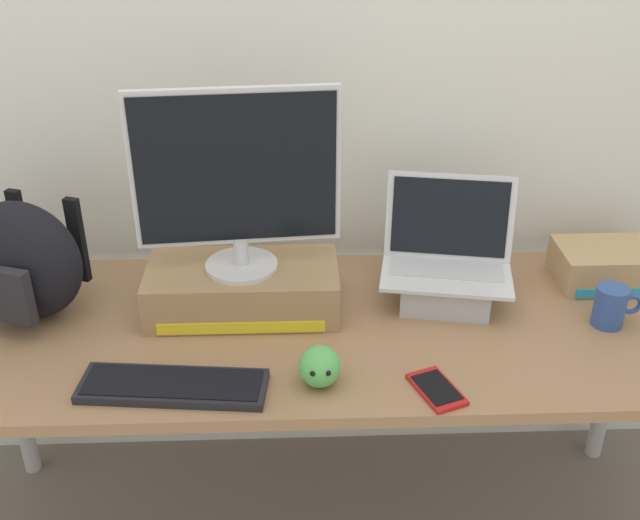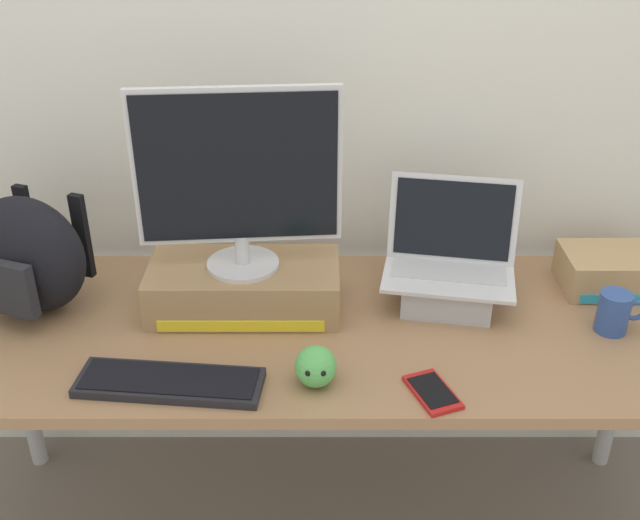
% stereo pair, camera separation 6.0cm
% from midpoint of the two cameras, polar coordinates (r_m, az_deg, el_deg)
% --- Properties ---
extents(back_wall, '(7.00, 0.10, 2.60)m').
position_cam_midpoint_polar(back_wall, '(2.06, 0.87, 15.80)').
color(back_wall, silver).
rests_on(back_wall, ground).
extents(desk, '(1.95, 0.70, 0.73)m').
position_cam_midpoint_polar(desk, '(1.90, 0.90, -6.56)').
color(desk, '#99704C').
rests_on(desk, ground).
extents(toner_box_yellow, '(0.48, 0.24, 0.12)m').
position_cam_midpoint_polar(toner_box_yellow, '(1.91, -4.85, -2.04)').
color(toner_box_yellow, '#9E7A51').
rests_on(toner_box_yellow, desk).
extents(desktop_monitor, '(0.49, 0.18, 0.45)m').
position_cam_midpoint_polar(desktop_monitor, '(1.77, -5.24, 6.18)').
color(desktop_monitor, silver).
rests_on(desktop_monitor, toner_box_yellow).
extents(open_laptop, '(0.36, 0.28, 0.31)m').
position_cam_midpoint_polar(open_laptop, '(1.96, 10.52, -1.37)').
color(open_laptop, '#ADADB2').
rests_on(open_laptop, desk).
extents(external_keyboard, '(0.41, 0.16, 0.02)m').
position_cam_midpoint_polar(external_keyboard, '(1.69, -10.30, -9.10)').
color(external_keyboard, black).
rests_on(external_keyboard, desk).
extents(messenger_backpack, '(0.35, 0.29, 0.30)m').
position_cam_midpoint_polar(messenger_backpack, '(1.98, -20.42, 0.31)').
color(messenger_backpack, black).
rests_on(messenger_backpack, desk).
extents(coffee_mug, '(0.12, 0.08, 0.10)m').
position_cam_midpoint_polar(coffee_mug, '(1.96, 22.21, -3.69)').
color(coffee_mug, '#2D4C93').
rests_on(coffee_mug, desk).
extents(cell_phone, '(0.12, 0.16, 0.01)m').
position_cam_midpoint_polar(cell_phone, '(1.66, 9.53, -9.83)').
color(cell_phone, red).
rests_on(cell_phone, desk).
extents(plush_toy, '(0.09, 0.09, 0.09)m').
position_cam_midpoint_polar(plush_toy, '(1.65, 0.71, -8.07)').
color(plush_toy, '#56B256').
rests_on(plush_toy, desk).
extents(toner_box_cyan, '(0.32, 0.18, 0.10)m').
position_cam_midpoint_polar(toner_box_cyan, '(2.16, 22.69, -0.75)').
color(toner_box_cyan, tan).
rests_on(toner_box_cyan, desk).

